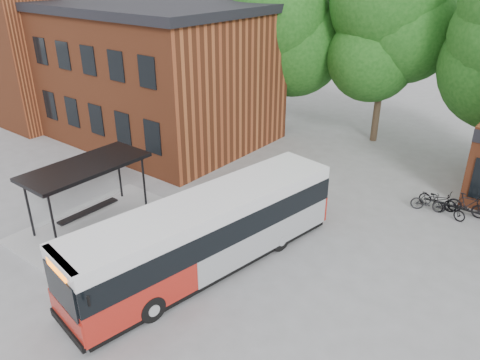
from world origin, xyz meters
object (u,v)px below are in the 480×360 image
Objects in this scene: bicycle_2 at (449,208)px; bus_shelter at (90,194)px; bicycle_0 at (438,199)px; bicycle_1 at (429,202)px; city_bus at (209,234)px; bicycle_3 at (467,205)px.

bus_shelter is at bearing 145.44° from bicycle_2.
bicycle_2 is (0.67, -0.53, -0.04)m from bicycle_0.
bus_shelter is at bearing 135.16° from bicycle_0.
bicycle_0 is 1.12× the size of bicycle_1.
bus_shelter is 16.18m from bicycle_0.
city_bus is 6.43× the size of bicycle_0.
bus_shelter is 3.97× the size of bicycle_3.
bicycle_3 is at bearing 40.62° from bus_shelter.
bus_shelter is 15.61m from bicycle_1.
bicycle_0 is at bearing 95.43° from bicycle_3.
bicycle_0 is (5.44, 10.27, -0.99)m from city_bus.
bicycle_2 is (0.92, 0.04, -0.05)m from bicycle_1.
city_bus is 12.43m from bicycle_3.
bus_shelter is 4.26× the size of bicycle_2.
bicycle_0 is 1.01× the size of bicycle_3.
bicycle_2 is at bearing -103.99° from bicycle_1.
city_bus reaches higher than bicycle_1.
bicycle_1 is 0.92m from bicycle_2.
city_bus is 6.52× the size of bicycle_3.
bicycle_0 is at bearing 66.94° from bicycle_2.
bicycle_3 reaches higher than bicycle_2.
bicycle_2 is at bearing 40.21° from bus_shelter.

